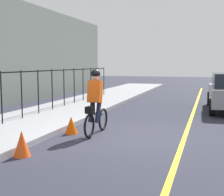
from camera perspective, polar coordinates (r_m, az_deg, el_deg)
The scene contains 7 objects.
ground_plane at distance 8.43m, azimuth 2.01°, elevation -7.17°, with size 80.00×80.00×0.00m, color #272935.
lane_line_centre at distance 8.16m, azimuth 13.00°, elevation -7.77°, with size 36.00×0.12×0.01m, color yellow.
sidewalk at distance 9.86m, azimuth -17.47°, elevation -5.03°, with size 40.00×3.20×0.15m, color gray.
iron_fence at distance 10.75m, azimuth -16.37°, elevation 2.18°, with size 16.91×0.04×1.60m.
cyclist_lead at distance 8.54m, azimuth -3.09°, elevation -0.78°, with size 1.71×0.37×1.83m.
traffic_cone_near at distance 6.91m, azimuth -16.29°, elevation -8.07°, with size 0.36×0.36×0.56m, color #F04E15.
traffic_cone_far at distance 8.83m, azimuth -7.53°, elevation -4.97°, with size 0.36×0.36×0.49m, color #F54D04.
Camera 1 is at (-7.90, -2.19, 1.97)m, focal length 49.59 mm.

